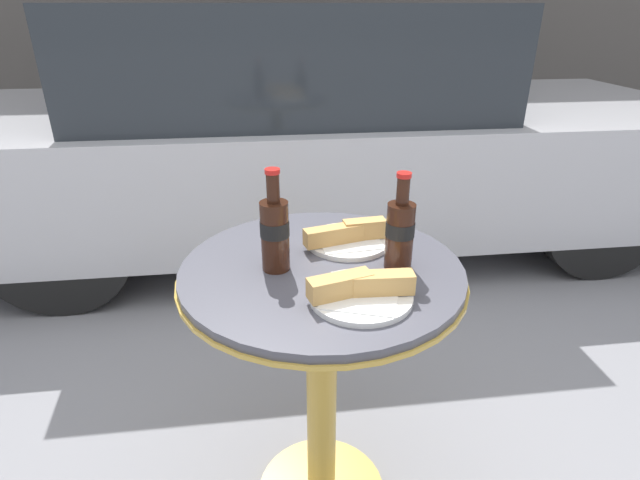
{
  "coord_description": "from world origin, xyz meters",
  "views": [
    {
      "loc": [
        -0.13,
        -1.0,
        1.31
      ],
      "look_at": [
        0.0,
        0.03,
        0.81
      ],
      "focal_mm": 28.0,
      "sensor_mm": 36.0,
      "label": 1
    }
  ],
  "objects_px": {
    "cola_bottle_right": "(275,231)",
    "lunch_plate_near": "(348,237)",
    "bistro_table": "(322,335)",
    "lunch_plate_far": "(361,291)",
    "parked_car": "(318,133)",
    "cola_bottle_left": "(400,232)"
  },
  "relations": [
    {
      "from": "cola_bottle_right",
      "to": "lunch_plate_far",
      "type": "distance_m",
      "value": 0.24
    },
    {
      "from": "parked_car",
      "to": "cola_bottle_right",
      "type": "bearing_deg",
      "value": -99.77
    },
    {
      "from": "bistro_table",
      "to": "cola_bottle_left",
      "type": "distance_m",
      "value": 0.33
    },
    {
      "from": "bistro_table",
      "to": "lunch_plate_far",
      "type": "relative_size",
      "value": 3.44
    },
    {
      "from": "bistro_table",
      "to": "parked_car",
      "type": "relative_size",
      "value": 0.18
    },
    {
      "from": "cola_bottle_right",
      "to": "cola_bottle_left",
      "type": "bearing_deg",
      "value": -6.11
    },
    {
      "from": "lunch_plate_near",
      "to": "lunch_plate_far",
      "type": "distance_m",
      "value": 0.26
    },
    {
      "from": "lunch_plate_far",
      "to": "cola_bottle_right",
      "type": "bearing_deg",
      "value": 136.66
    },
    {
      "from": "cola_bottle_right",
      "to": "lunch_plate_near",
      "type": "bearing_deg",
      "value": 29.14
    },
    {
      "from": "cola_bottle_right",
      "to": "lunch_plate_far",
      "type": "xyz_separation_m",
      "value": [
        0.16,
        -0.16,
        -0.07
      ]
    },
    {
      "from": "bistro_table",
      "to": "cola_bottle_right",
      "type": "relative_size",
      "value": 3.23
    },
    {
      "from": "bistro_table",
      "to": "lunch_plate_near",
      "type": "xyz_separation_m",
      "value": [
        0.08,
        0.11,
        0.21
      ]
    },
    {
      "from": "bistro_table",
      "to": "cola_bottle_right",
      "type": "bearing_deg",
      "value": 178.49
    },
    {
      "from": "cola_bottle_left",
      "to": "lunch_plate_far",
      "type": "height_order",
      "value": "cola_bottle_left"
    },
    {
      "from": "bistro_table",
      "to": "lunch_plate_far",
      "type": "height_order",
      "value": "lunch_plate_far"
    },
    {
      "from": "cola_bottle_left",
      "to": "lunch_plate_near",
      "type": "bearing_deg",
      "value": 125.04
    },
    {
      "from": "cola_bottle_left",
      "to": "parked_car",
      "type": "distance_m",
      "value": 1.93
    },
    {
      "from": "bistro_table",
      "to": "lunch_plate_near",
      "type": "distance_m",
      "value": 0.25
    },
    {
      "from": "cola_bottle_left",
      "to": "lunch_plate_near",
      "type": "xyz_separation_m",
      "value": [
        -0.09,
        0.13,
        -0.07
      ]
    },
    {
      "from": "lunch_plate_near",
      "to": "parked_car",
      "type": "distance_m",
      "value": 1.8
    },
    {
      "from": "lunch_plate_near",
      "to": "bistro_table",
      "type": "bearing_deg",
      "value": -126.94
    },
    {
      "from": "lunch_plate_far",
      "to": "parked_car",
      "type": "xyz_separation_m",
      "value": [
        0.16,
        2.04,
        -0.16
      ]
    }
  ]
}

